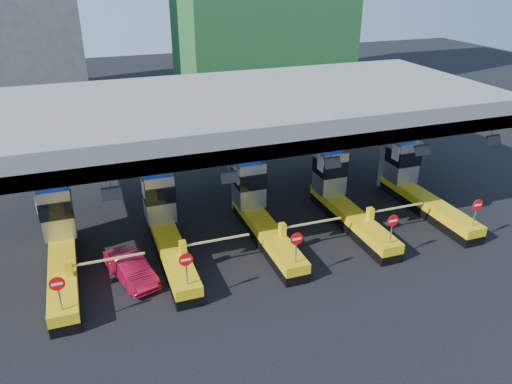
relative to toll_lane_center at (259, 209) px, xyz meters
name	(u,v)px	position (x,y,z in m)	size (l,w,h in m)	color
ground	(260,234)	(0.00, -0.28, -1.40)	(120.00, 120.00, 0.00)	black
toll_canopy	(242,110)	(0.00, 2.59, 4.74)	(28.00, 12.09, 7.00)	slate
toll_lane_far_left	(60,241)	(-10.00, 0.00, 0.00)	(4.43, 8.00, 4.16)	black
toll_lane_left	(165,224)	(-5.00, 0.00, 0.00)	(4.43, 8.00, 4.16)	black
toll_lane_center	(259,209)	(0.00, 0.00, 0.00)	(4.43, 8.00, 4.16)	black
toll_lane_right	(341,195)	(5.00, 0.00, 0.00)	(4.43, 8.00, 4.16)	black
toll_lane_far_right	(416,183)	(10.00, 0.00, 0.00)	(4.43, 8.00, 4.16)	black
bg_building_concrete	(3,10)	(-14.00, 35.72, 7.60)	(14.00, 10.00, 18.00)	#4C4C49
red_car	(131,268)	(-7.06, -2.20, -0.80)	(1.26, 3.61, 1.19)	#A30C27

